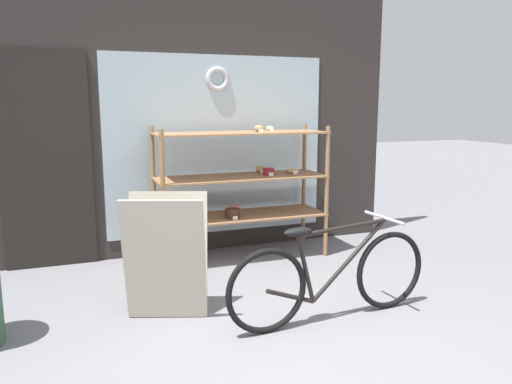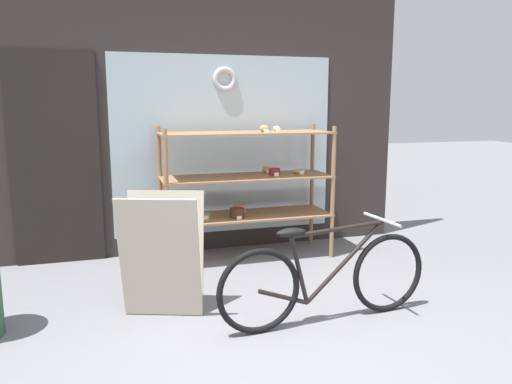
% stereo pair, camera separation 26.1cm
% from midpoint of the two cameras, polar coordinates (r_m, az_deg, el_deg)
% --- Properties ---
extents(ground_plane, '(30.00, 30.00, 0.00)m').
position_cam_midpoint_polar(ground_plane, '(3.32, 6.43, -18.73)').
color(ground_plane, slate).
extents(storefront_facade, '(4.43, 0.13, 3.54)m').
position_cam_midpoint_polar(storefront_facade, '(5.39, -4.93, 11.24)').
color(storefront_facade, '#2D2826').
rests_on(storefront_facade, ground_plane).
extents(display_case, '(1.74, 0.59, 1.38)m').
position_cam_midpoint_polar(display_case, '(5.13, 0.41, 1.42)').
color(display_case, '#8E6642').
rests_on(display_case, ground_plane).
extents(bicycle, '(1.69, 0.46, 0.75)m').
position_cam_midpoint_polar(bicycle, '(3.75, 10.01, -9.70)').
color(bicycle, black).
rests_on(bicycle, ground_plane).
extents(sandwich_board, '(0.69, 0.56, 0.94)m').
position_cam_midpoint_polar(sandwich_board, '(3.81, -8.73, -7.18)').
color(sandwich_board, '#B2A893').
rests_on(sandwich_board, ground_plane).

